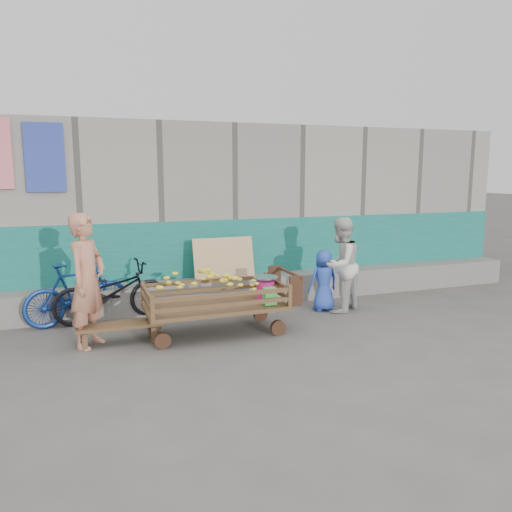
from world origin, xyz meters
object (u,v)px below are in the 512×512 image
object	(u,v)px
bench	(119,329)
vendor_man	(87,281)
woman	(340,265)
bicycle_dark	(111,292)
child	(323,280)
bicycle_blue	(78,293)
banana_cart	(213,292)

from	to	relation	value
bench	vendor_man	size ratio (longest dim) A/B	0.62
woman	bicycle_dark	distance (m)	3.53
woman	bicycle_dark	xyz separation A→B (m)	(-3.45, 0.70, -0.31)
woman	child	distance (m)	0.37
woman	bench	bearing A→B (deg)	-25.91
bicycle_dark	woman	bearing A→B (deg)	-111.12
vendor_man	woman	world-z (taller)	vendor_man
vendor_man	bicycle_blue	distance (m)	1.11
banana_cart	child	world-z (taller)	child
vendor_man	bicycle_blue	xyz separation A→B (m)	(-0.13, 1.03, -0.39)
child	bicycle_blue	world-z (taller)	child
banana_cart	vendor_man	world-z (taller)	vendor_man
child	banana_cart	bearing A→B (deg)	15.06
banana_cart	vendor_man	size ratio (longest dim) A/B	1.21
vendor_man	child	xyz separation A→B (m)	(3.56, 0.48, -0.36)
banana_cart	bicycle_dark	size ratio (longest dim) A/B	1.22
vendor_man	child	distance (m)	3.61
child	bicycle_dark	world-z (taller)	child
banana_cart	child	bearing A→B (deg)	16.04
vendor_man	bicycle_dark	xyz separation A→B (m)	(0.34, 1.03, -0.41)
banana_cart	woman	distance (m)	2.24
vendor_man	child	bearing A→B (deg)	-49.21
bench	woman	distance (m)	3.50
vendor_man	bench	bearing A→B (deg)	-65.35
woman	banana_cart	bearing A→B (deg)	-21.33
bicycle_blue	woman	bearing A→B (deg)	-114.63
bench	child	xyz separation A→B (m)	(3.21, 0.53, 0.29)
woman	bicycle_blue	xyz separation A→B (m)	(-3.91, 0.70, -0.30)
bench	bicycle_dark	distance (m)	1.11
banana_cart	bicycle_blue	world-z (taller)	bicycle_blue
bench	woman	bearing A→B (deg)	6.45
banana_cart	woman	size ratio (longest dim) A/B	1.37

